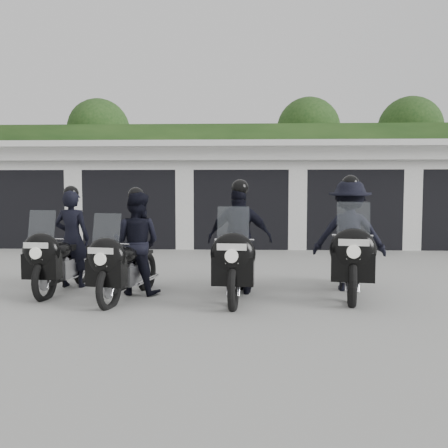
{
  "coord_description": "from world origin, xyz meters",
  "views": [
    {
      "loc": [
        0.02,
        -7.57,
        1.62
      ],
      "look_at": [
        -0.28,
        0.57,
        1.05
      ],
      "focal_mm": 38.0,
      "sensor_mm": 36.0,
      "label": 1
    }
  ],
  "objects_px": {
    "police_bike_a": "(65,248)",
    "police_bike_b": "(132,249)",
    "police_bike_c": "(239,245)",
    "police_bike_d": "(350,241)"
  },
  "relations": [
    {
      "from": "police_bike_a",
      "to": "police_bike_b",
      "type": "relative_size",
      "value": 1.03
    },
    {
      "from": "police_bike_c",
      "to": "police_bike_d",
      "type": "xyz_separation_m",
      "value": [
        1.76,
        0.31,
        0.04
      ]
    },
    {
      "from": "police_bike_b",
      "to": "police_bike_a",
      "type": "bearing_deg",
      "value": 172.81
    },
    {
      "from": "police_bike_b",
      "to": "police_bike_c",
      "type": "xyz_separation_m",
      "value": [
        1.64,
        0.09,
        0.06
      ]
    },
    {
      "from": "police_bike_b",
      "to": "police_bike_c",
      "type": "height_order",
      "value": "police_bike_c"
    },
    {
      "from": "police_bike_b",
      "to": "police_bike_d",
      "type": "height_order",
      "value": "police_bike_d"
    },
    {
      "from": "police_bike_a",
      "to": "police_bike_d",
      "type": "distance_m",
      "value": 4.6
    },
    {
      "from": "police_bike_c",
      "to": "police_bike_d",
      "type": "height_order",
      "value": "police_bike_d"
    },
    {
      "from": "police_bike_b",
      "to": "police_bike_d",
      "type": "xyz_separation_m",
      "value": [
        3.4,
        0.4,
        0.09
      ]
    },
    {
      "from": "police_bike_d",
      "to": "police_bike_a",
      "type": "bearing_deg",
      "value": -169.87
    }
  ]
}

